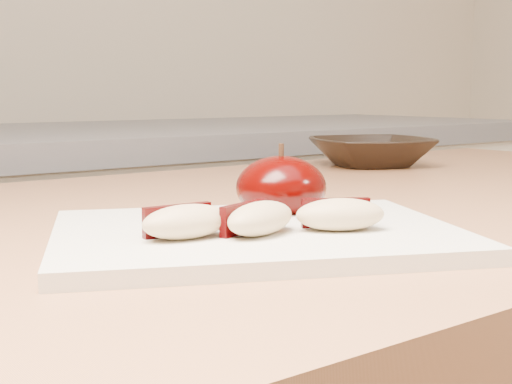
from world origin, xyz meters
TOP-DOWN VIEW (x-y plane):
  - cutting_board at (-0.02, 0.38)m, footprint 0.34×0.30m
  - apple_half at (0.04, 0.42)m, footprint 0.09×0.09m
  - apple_wedge_a at (-0.08, 0.38)m, footprint 0.06×0.03m
  - apple_wedge_b at (-0.03, 0.36)m, footprint 0.07×0.05m
  - apple_wedge_c at (0.02, 0.33)m, footprint 0.07×0.06m
  - bowl at (0.43, 0.70)m, footprint 0.22×0.22m

SIDE VIEW (x-z plane):
  - cutting_board at x=-0.02m, z-range 0.90..0.91m
  - bowl at x=0.43m, z-range 0.90..0.94m
  - apple_wedge_a at x=-0.08m, z-range 0.91..0.93m
  - apple_wedge_b at x=-0.03m, z-range 0.91..0.93m
  - apple_wedge_c at x=0.02m, z-range 0.91..0.93m
  - apple_half at x=0.04m, z-range 0.90..0.96m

